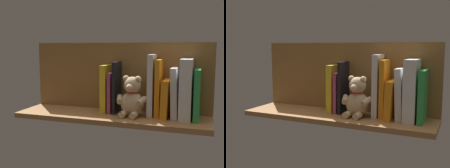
# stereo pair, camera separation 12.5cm
# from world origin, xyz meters

# --- Properties ---
(ground_plane) EXTENTS (0.87, 0.25, 0.02)m
(ground_plane) POSITION_xyz_m (0.00, 0.00, -0.01)
(ground_plane) COLOR #9E6B3D
(shelf_back_panel) EXTENTS (0.87, 0.02, 0.32)m
(shelf_back_panel) POSITION_xyz_m (0.00, -0.10, 0.16)
(shelf_back_panel) COLOR olive
(shelf_back_panel) RESTS_ON ground_plane
(book_0) EXTENTS (0.02, 0.14, 0.21)m
(book_0) POSITION_xyz_m (-0.37, -0.02, 0.11)
(book_0) COLOR green
(book_0) RESTS_ON ground_plane
(dictionary_thick_white) EXTENTS (0.05, 0.13, 0.25)m
(dictionary_thick_white) POSITION_xyz_m (-0.32, -0.02, 0.13)
(dictionary_thick_white) COLOR white
(dictionary_thick_white) RESTS_ON ground_plane
(book_1) EXTENTS (0.03, 0.12, 0.22)m
(book_1) POSITION_xyz_m (-0.27, -0.03, 0.11)
(book_1) COLOR silver
(book_1) RESTS_ON ground_plane
(book_2) EXTENTS (0.03, 0.14, 0.16)m
(book_2) POSITION_xyz_m (-0.24, -0.02, 0.08)
(book_2) COLOR orange
(book_2) RESTS_ON ground_plane
(book_3) EXTENTS (0.02, 0.11, 0.25)m
(book_3) POSITION_xyz_m (-0.20, -0.04, 0.12)
(book_3) COLOR orange
(book_3) RESTS_ON ground_plane
(book_4) EXTENTS (0.02, 0.11, 0.27)m
(book_4) POSITION_xyz_m (-0.17, -0.04, 0.13)
(book_4) COLOR silver
(book_4) RESTS_ON ground_plane
(teddy_bear) EXTENTS (0.14, 0.12, 0.18)m
(teddy_bear) POSITION_xyz_m (-0.09, 0.01, 0.08)
(teddy_bear) COLOR #D1B284
(teddy_bear) RESTS_ON ground_plane
(book_5) EXTENTS (0.01, 0.10, 0.23)m
(book_5) POSITION_xyz_m (-0.01, -0.04, 0.12)
(book_5) COLOR black
(book_5) RESTS_ON ground_plane
(book_6) EXTENTS (0.02, 0.10, 0.19)m
(book_6) POSITION_xyz_m (0.01, -0.04, 0.09)
(book_6) COLOR #B23F72
(book_6) RESTS_ON ground_plane
(book_7) EXTENTS (0.03, 0.10, 0.22)m
(book_7) POSITION_xyz_m (0.04, -0.04, 0.11)
(book_7) COLOR yellow
(book_7) RESTS_ON ground_plane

